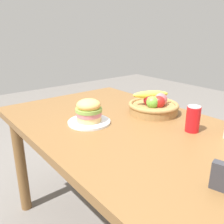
% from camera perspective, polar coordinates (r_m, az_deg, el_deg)
% --- Properties ---
extents(dining_table, '(1.40, 0.90, 0.75)m').
position_cam_1_polar(dining_table, '(1.30, 2.74, -6.89)').
color(dining_table, brown).
rests_on(dining_table, ground_plane).
extents(plate, '(0.22, 0.22, 0.01)m').
position_cam_1_polar(plate, '(1.27, -5.38, -2.33)').
color(plate, white).
rests_on(plate, dining_table).
extents(sandwich, '(0.14, 0.14, 0.12)m').
position_cam_1_polar(sandwich, '(1.25, -5.47, 0.43)').
color(sandwich, '#E5BC75').
rests_on(sandwich, plate).
extents(soda_can, '(0.07, 0.07, 0.13)m').
position_cam_1_polar(soda_can, '(1.21, 18.48, -1.55)').
color(soda_can, red).
rests_on(soda_can, dining_table).
extents(fruit_basket, '(0.29, 0.29, 0.14)m').
position_cam_1_polar(fruit_basket, '(1.42, 9.76, 1.62)').
color(fruit_basket, '#9E7542').
rests_on(fruit_basket, dining_table).
extents(napkin_holder, '(0.07, 0.04, 0.09)m').
position_cam_1_polar(napkin_holder, '(0.83, 24.32, -13.64)').
color(napkin_holder, '#333338').
rests_on(napkin_holder, dining_table).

